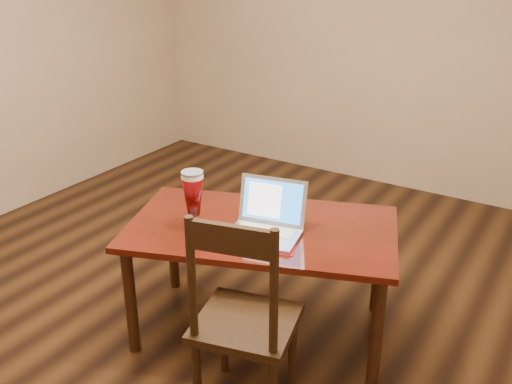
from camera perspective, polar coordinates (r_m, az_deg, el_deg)
The scene contains 4 objects.
ground at distance 3.53m, azimuth -4.50°, elevation -11.74°, with size 5.00×5.00×0.00m, color black.
room_shell at distance 2.90m, azimuth -5.64°, elevation 18.08°, with size 4.51×5.01×2.71m.
dining_table at distance 3.05m, azimuth 0.19°, elevation -4.43°, with size 1.60×1.23×0.98m.
dining_chair at distance 2.60m, azimuth -1.29°, elevation -12.80°, with size 0.53×0.51×1.04m.
Camera 1 is at (1.76, -2.29, 2.02)m, focal length 40.00 mm.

